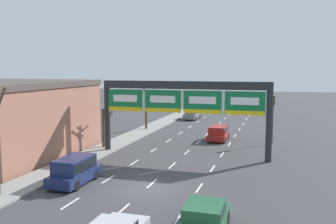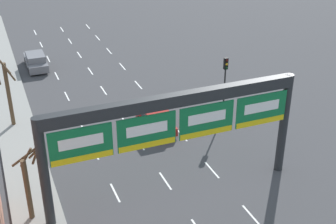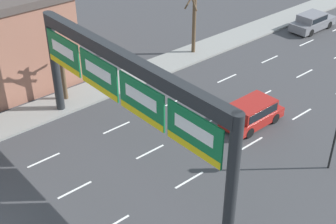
# 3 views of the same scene
# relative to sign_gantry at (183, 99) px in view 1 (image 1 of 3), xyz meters

# --- Properties ---
(ground_plane) EXTENTS (220.00, 220.00, 0.00)m
(ground_plane) POSITION_rel_sign_gantry_xyz_m (-0.00, -9.42, -5.14)
(ground_plane) COLOR #3D3D3F
(sidewalk_left) EXTENTS (2.80, 110.00, 0.15)m
(sidewalk_left) POSITION_rel_sign_gantry_xyz_m (-8.00, -9.42, -5.06)
(sidewalk_left) COLOR gray
(sidewalk_left) RESTS_ON ground_plane
(lane_dashes) EXTENTS (6.72, 67.00, 0.01)m
(lane_dashes) POSITION_rel_sign_gantry_xyz_m (-0.00, 4.08, -5.13)
(lane_dashes) COLOR white
(lane_dashes) RESTS_ON ground_plane
(sign_gantry) EXTENTS (15.34, 0.70, 6.71)m
(sign_gantry) POSITION_rel_sign_gantry_xyz_m (0.00, 0.00, 0.00)
(sign_gantry) COLOR #232628
(sign_gantry) RESTS_ON ground_plane
(building_near) EXTENTS (12.37, 14.93, 6.67)m
(building_near) POSITION_rel_sign_gantry_xyz_m (-15.86, -4.02, -1.79)
(building_near) COLOR #9E6651
(building_near) RESTS_ON ground_plane
(car_grey) EXTENTS (1.89, 4.78, 1.55)m
(car_grey) POSITION_rel_sign_gantry_xyz_m (-4.79, 24.39, -4.32)
(car_grey) COLOR slate
(car_grey) RESTS_ON ground_plane
(suv_navy) EXTENTS (1.94, 4.45, 1.84)m
(suv_navy) POSITION_rel_sign_gantry_xyz_m (-5.02, -9.95, -4.12)
(suv_navy) COLOR #19234C
(suv_navy) RESTS_ON ground_plane
(car_green) EXTENTS (1.95, 4.17, 1.48)m
(car_green) POSITION_rel_sign_gantry_xyz_m (4.95, -14.98, -4.35)
(car_green) COLOR #235B38
(car_green) RESTS_ON ground_plane
(suv_red) EXTENTS (1.95, 4.07, 1.59)m
(suv_red) POSITION_rel_sign_gantry_xyz_m (1.88, 8.20, -4.25)
(suv_red) COLOR maroon
(suv_red) RESTS_ON ground_plane
(traffic_light_near_gantry) EXTENTS (0.30, 0.35, 4.99)m
(traffic_light_near_gantry) POSITION_rel_sign_gantry_xyz_m (7.54, 8.02, -1.59)
(traffic_light_near_gantry) COLOR black
(traffic_light_near_gantry) RESTS_ON ground_plane
(tree_bare_closest) EXTENTS (1.34, 1.20, 5.70)m
(tree_bare_closest) POSITION_rel_sign_gantry_xyz_m (-8.16, 12.69, -2.12)
(tree_bare_closest) COLOR brown
(tree_bare_closest) RESTS_ON sidewalk_left
(tree_bare_second) EXTENTS (1.81, 1.77, 4.82)m
(tree_bare_second) POSITION_rel_sign_gantry_xyz_m (-8.17, 1.08, -2.58)
(tree_bare_second) COLOR brown
(tree_bare_second) RESTS_ON sidewalk_left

